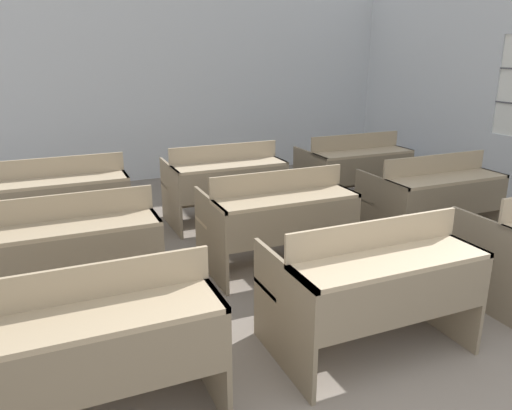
{
  "coord_description": "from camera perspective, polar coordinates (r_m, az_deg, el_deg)",
  "views": [
    {
      "loc": [
        -1.67,
        -0.94,
        1.86
      ],
      "look_at": [
        -0.27,
        2.29,
        0.75
      ],
      "focal_mm": 35.0,
      "sensor_mm": 36.0,
      "label": 1
    }
  ],
  "objects": [
    {
      "name": "wall_back",
      "position": [
        7.45,
        -10.73,
        13.48
      ],
      "size": [
        7.15,
        0.06,
        2.75
      ],
      "color": "silver",
      "rests_on": "ground_plane"
    },
    {
      "name": "bench_third_right",
      "position": [
        6.23,
        11.1,
        4.23
      ],
      "size": [
        1.21,
        0.79,
        0.88
      ],
      "color": "#7A6A53",
      "rests_on": "ground_plane"
    },
    {
      "name": "bench_third_left",
      "position": [
        5.19,
        -21.28,
        0.69
      ],
      "size": [
        1.21,
        0.79,
        0.88
      ],
      "color": "#81715A",
      "rests_on": "ground_plane"
    },
    {
      "name": "bench_third_center",
      "position": [
        5.48,
        -3.62,
        2.72
      ],
      "size": [
        1.21,
        0.79,
        0.88
      ],
      "color": "#83745D",
      "rests_on": "ground_plane"
    },
    {
      "name": "bench_front_center",
      "position": [
        3.22,
        13.0,
        -8.59
      ],
      "size": [
        1.21,
        0.79,
        0.88
      ],
      "color": "#7C6D56",
      "rests_on": "ground_plane"
    },
    {
      "name": "bench_front_left",
      "position": [
        2.7,
        -18.11,
        -14.49
      ],
      "size": [
        1.21,
        0.79,
        0.88
      ],
      "color": "#786952",
      "rests_on": "ground_plane"
    },
    {
      "name": "bench_second_right",
      "position": [
        5.23,
        19.42,
        1.02
      ],
      "size": [
        1.21,
        0.79,
        0.88
      ],
      "color": "#796A53",
      "rests_on": "ground_plane"
    },
    {
      "name": "bench_second_center",
      "position": [
        4.31,
        2.43,
        -1.38
      ],
      "size": [
        1.21,
        0.79,
        0.88
      ],
      "color": "#786952",
      "rests_on": "ground_plane"
    },
    {
      "name": "wastepaper_bin",
      "position": [
        7.82,
        16.11,
        4.35
      ],
      "size": [
        0.24,
        0.24,
        0.34
      ],
      "color": "#33477A",
      "rests_on": "ground_plane"
    },
    {
      "name": "bench_second_left",
      "position": [
        3.9,
        -20.31,
        -4.61
      ],
      "size": [
        1.21,
        0.79,
        0.88
      ],
      "color": "#7A6B54",
      "rests_on": "ground_plane"
    }
  ]
}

